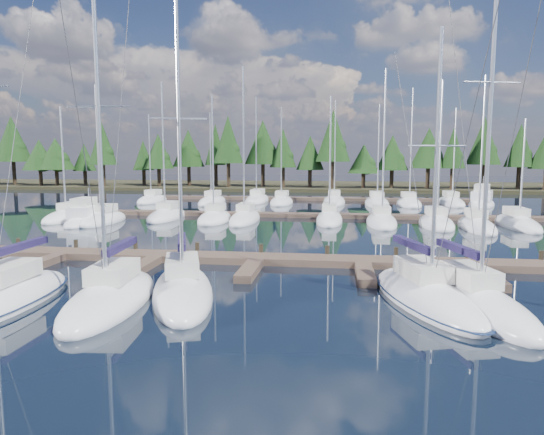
# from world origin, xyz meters

# --- Properties ---
(ground) EXTENTS (260.00, 260.00, 0.00)m
(ground) POSITION_xyz_m (0.00, 30.00, 0.00)
(ground) COLOR black
(ground) RESTS_ON ground
(far_shore) EXTENTS (220.00, 30.00, 0.60)m
(far_shore) POSITION_xyz_m (0.00, 90.00, 0.30)
(far_shore) COLOR #2C2918
(far_shore) RESTS_ON ground
(main_dock) EXTENTS (44.00, 6.13, 0.90)m
(main_dock) POSITION_xyz_m (0.00, 17.36, 0.20)
(main_dock) COLOR brown
(main_dock) RESTS_ON ground
(back_docks) EXTENTS (50.00, 21.80, 0.40)m
(back_docks) POSITION_xyz_m (0.00, 49.58, 0.20)
(back_docks) COLOR brown
(back_docks) RESTS_ON ground
(front_sailboat_1) EXTENTS (3.10, 9.13, 16.03)m
(front_sailboat_1) POSITION_xyz_m (-9.20, 8.21, 0.30)
(front_sailboat_1) COLOR white
(front_sailboat_1) RESTS_ON ground
(front_sailboat_2) EXTENTS (3.50, 8.41, 14.69)m
(front_sailboat_2) POSITION_xyz_m (-4.76, 8.93, 0.30)
(front_sailboat_2) COLOR white
(front_sailboat_2) RESTS_ON ground
(front_sailboat_3) EXTENTS (5.10, 8.91, 14.03)m
(front_sailboat_3) POSITION_xyz_m (-2.18, 10.52, 0.29)
(front_sailboat_3) COLOR white
(front_sailboat_3) RESTS_ON ground
(front_sailboat_4) EXTENTS (5.22, 9.43, 11.96)m
(front_sailboat_4) POSITION_xyz_m (8.30, 11.07, 0.27)
(front_sailboat_4) COLOR white
(front_sailboat_4) RESTS_ON ground
(front_sailboat_5) EXTENTS (4.51, 8.77, 16.19)m
(front_sailboat_5) POSITION_xyz_m (10.05, 10.31, 0.32)
(front_sailboat_5) COLOR white
(front_sailboat_5) RESTS_ON ground
(back_sailboat_rows) EXTENTS (44.74, 32.73, 15.44)m
(back_sailboat_rows) POSITION_xyz_m (0.45, 44.99, 0.26)
(back_sailboat_rows) COLOR white
(back_sailboat_rows) RESTS_ON ground
(motor_yacht_left) EXTENTS (3.57, 8.21, 3.97)m
(motor_yacht_left) POSITION_xyz_m (-18.68, 32.61, 0.45)
(motor_yacht_left) COLOR white
(motor_yacht_left) RESTS_ON ground
(motor_yacht_right) EXTENTS (5.92, 9.58, 4.55)m
(motor_yacht_right) POSITION_xyz_m (22.80, 54.68, 0.50)
(motor_yacht_right) COLOR white
(motor_yacht_right) RESTS_ON ground
(tree_line) EXTENTS (184.34, 11.42, 14.01)m
(tree_line) POSITION_xyz_m (-1.89, 80.23, 7.55)
(tree_line) COLOR black
(tree_line) RESTS_ON far_shore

